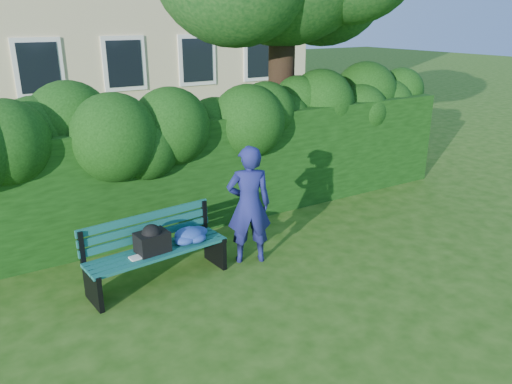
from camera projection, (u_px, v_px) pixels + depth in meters
ground at (279, 268)px, 6.97m from camera, size 80.00×80.00×0.00m
hedge at (206, 168)px, 8.44m from camera, size 10.00×1.00×1.80m
park_bench at (163, 244)px, 6.52m from camera, size 1.90×0.73×0.89m
man_reading at (249, 205)px, 6.92m from camera, size 0.73×0.61×1.70m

